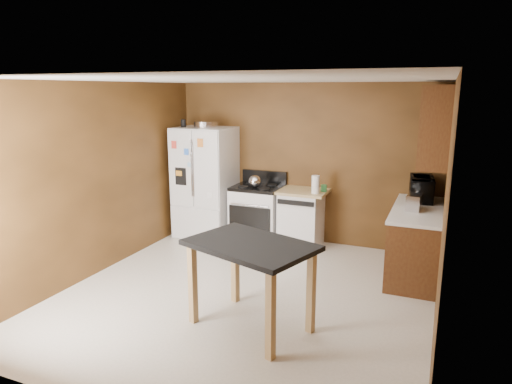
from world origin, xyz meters
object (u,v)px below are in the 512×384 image
Objects in this scene: green_canister at (324,188)px; dishwasher at (301,218)px; kettle at (255,181)px; island at (251,256)px; pen_cup at (183,123)px; toaster at (414,202)px; gas_range at (258,213)px; paper_towel at (315,185)px; microwave at (422,190)px; roasting_pan at (206,124)px; refrigerator at (205,182)px.

dishwasher is (-0.33, -0.04, -0.49)m from green_canister.
island is at bearing -68.01° from kettle.
pen_cup is at bearing 132.62° from island.
toaster and gas_range have the same top height.
paper_towel is at bearing 1.53° from kettle.
island is (-0.06, -2.64, -0.17)m from green_canister.
toaster is 0.50× the size of microwave.
green_canister is 0.19× the size of microwave.
toaster is at bearing -13.69° from gas_range.
pen_cup is 0.45× the size of toaster.
dishwasher is at bearing 81.66° from microwave.
roasting_pan is at bearing 12.76° from pen_cup.
paper_towel reaches higher than dishwasher.
green_canister is (2.28, 0.23, -0.92)m from pen_cup.
kettle is 0.96m from paper_towel.
toaster is at bearing -10.60° from kettle.
paper_towel is 0.21m from green_canister.
pen_cup is at bearing -178.84° from kettle.
dishwasher is (-1.72, 0.05, -0.60)m from microwave.
pen_cup is 1.51m from kettle.
green_canister is (1.92, 0.15, -0.91)m from roasting_pan.
dishwasher is (1.95, 0.19, -1.41)m from pen_cup.
paper_towel is at bearing -115.15° from green_canister.
pen_cup is at bearing -162.52° from refrigerator.
toaster is (1.42, -0.47, -0.02)m from paper_towel.
gas_range is at bearing 5.19° from roasting_pan.
kettle is at bearing 1.16° from pen_cup.
dishwasher is at bearing 1.94° from gas_range.
paper_towel is 0.49× the size of microwave.
roasting_pan is 0.35× the size of gas_range.
dishwasher is at bearing 95.98° from island.
pen_cup is 0.62× the size of kettle.
green_canister is 1.16m from gas_range.
green_canister is 1.97m from refrigerator.
refrigerator reaches higher than island.
roasting_pan reaches higher than toaster.
toaster is at bearing 54.94° from island.
pen_cup is 1.21× the size of green_canister.
microwave reaches higher than island.
green_canister is at bearing 7.26° from dishwasher.
refrigerator reaches higher than toaster.
paper_towel is 1.88m from refrigerator.
kettle is at bearing -178.47° from paper_towel.
gas_range reaches higher than dishwasher.
green_canister reaches higher than dishwasher.
green_canister is at bearing 64.85° from paper_towel.
toaster is at bearing -19.95° from dishwasher.
dishwasher is at bearing -172.74° from green_canister.
gas_range is at bearing 173.16° from toaster.
toaster is 3.34m from refrigerator.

